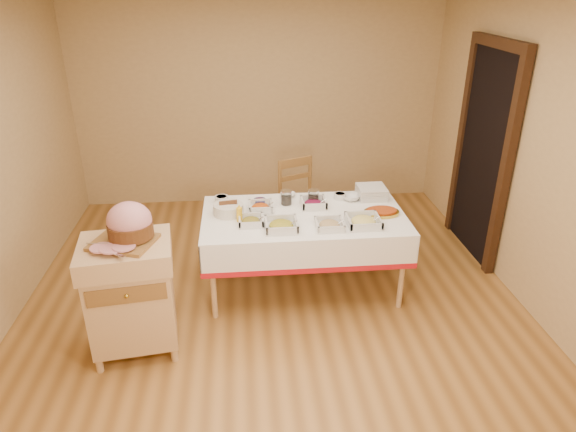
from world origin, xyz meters
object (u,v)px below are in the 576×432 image
object	(u,v)px
bread_basket	(228,209)
preserve_jar_left	(286,198)
dining_table	(303,230)
dining_chair	(301,203)
mustard_bottle	(239,214)
brass_platter	(381,212)
plate_stack	(371,192)
preserve_jar_right	(313,198)
butcher_cart	(131,291)
ham_on_board	(129,225)

from	to	relation	value
bread_basket	preserve_jar_left	bearing A→B (deg)	17.91
dining_table	dining_chair	size ratio (longest dim) A/B	1.89
mustard_bottle	brass_platter	xyz separation A→B (m)	(1.28, 0.03, -0.05)
dining_table	dining_chair	bearing A→B (deg)	84.42
plate_stack	preserve_jar_right	bearing A→B (deg)	-171.37
preserve_jar_left	mustard_bottle	distance (m)	0.55
dining_table	butcher_cart	bearing A→B (deg)	-151.44
preserve_jar_left	ham_on_board	bearing A→B (deg)	-141.59
plate_stack	preserve_jar_left	bearing A→B (deg)	-174.42
preserve_jar_left	mustard_bottle	world-z (taller)	mustard_bottle
preserve_jar_right	bread_basket	xyz separation A→B (m)	(-0.79, -0.17, -0.01)
ham_on_board	plate_stack	size ratio (longest dim) A/B	1.73
preserve_jar_left	plate_stack	size ratio (longest dim) A/B	0.51
dining_table	butcher_cart	size ratio (longest dim) A/B	1.94
plate_stack	brass_platter	size ratio (longest dim) A/B	0.82
butcher_cart	mustard_bottle	size ratio (longest dim) A/B	5.97
butcher_cart	plate_stack	world-z (taller)	butcher_cart
dining_table	dining_chair	distance (m)	0.86
butcher_cart	mustard_bottle	world-z (taller)	butcher_cart
butcher_cart	brass_platter	bearing A→B (deg)	18.71
bread_basket	plate_stack	distance (m)	1.39
plate_stack	butcher_cart	bearing A→B (deg)	-152.57
ham_on_board	mustard_bottle	bearing A→B (deg)	39.36
butcher_cart	plate_stack	distance (m)	2.40
ham_on_board	mustard_bottle	xyz separation A→B (m)	(0.79, 0.65, -0.24)
mustard_bottle	bread_basket	size ratio (longest dim) A/B	0.58
butcher_cart	ham_on_board	bearing A→B (deg)	38.04
butcher_cart	brass_platter	distance (m)	2.25
dining_table	bread_basket	bearing A→B (deg)	173.99
bread_basket	ham_on_board	bearing A→B (deg)	-130.85
mustard_bottle	brass_platter	bearing A→B (deg)	1.31
preserve_jar_right	brass_platter	bearing A→B (deg)	-26.75
preserve_jar_left	mustard_bottle	xyz separation A→B (m)	(-0.44, -0.33, 0.01)
butcher_cart	dining_chair	size ratio (longest dim) A/B	0.98
ham_on_board	mustard_bottle	distance (m)	1.05
preserve_jar_left	mustard_bottle	size ratio (longest dim) A/B	0.87
preserve_jar_left	preserve_jar_right	distance (m)	0.25
brass_platter	bread_basket	bearing A→B (deg)	174.79
butcher_cart	bread_basket	bearing A→B (deg)	48.57
preserve_jar_right	mustard_bottle	bearing A→B (deg)	-155.15
preserve_jar_right	dining_chair	bearing A→B (deg)	93.31
dining_chair	mustard_bottle	world-z (taller)	dining_chair
mustard_bottle	plate_stack	world-z (taller)	mustard_bottle
preserve_jar_right	butcher_cart	bearing A→B (deg)	-146.68
butcher_cart	dining_chair	bearing A→B (deg)	47.30
plate_stack	brass_platter	distance (m)	0.38
preserve_jar_right	bread_basket	bearing A→B (deg)	-168.06
bread_basket	brass_platter	distance (m)	1.38
dining_chair	plate_stack	distance (m)	0.87
mustard_bottle	plate_stack	distance (m)	1.34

